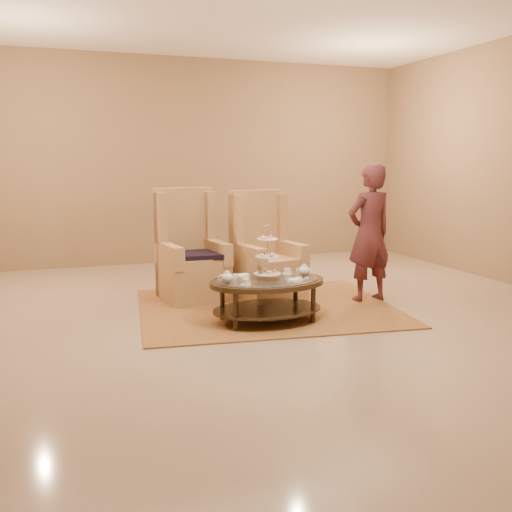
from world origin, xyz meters
name	(u,v)px	position (x,y,z in m)	size (l,w,h in m)	color
ground	(264,319)	(0.00, 0.00, 0.00)	(8.00, 8.00, 0.00)	tan
ceiling	(264,319)	(0.00, 0.00, 0.00)	(8.00, 8.00, 0.02)	white
wall_back	(185,162)	(0.00, 4.00, 1.75)	(8.00, 0.04, 3.50)	#8D704D
rug	(266,307)	(0.20, 0.46, 0.01)	(3.27, 2.83, 0.02)	#A6783B
tea_table	(267,287)	(-0.01, -0.12, 0.39)	(1.31, 0.92, 1.08)	black
armchair_left	(191,262)	(-0.55, 1.26, 0.48)	(0.87, 0.89, 1.42)	tan
armchair_right	(265,262)	(0.35, 0.96, 0.47)	(0.87, 0.89, 1.39)	tan
person	(369,233)	(1.54, 0.38, 0.87)	(0.68, 0.49, 1.73)	#4E2126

